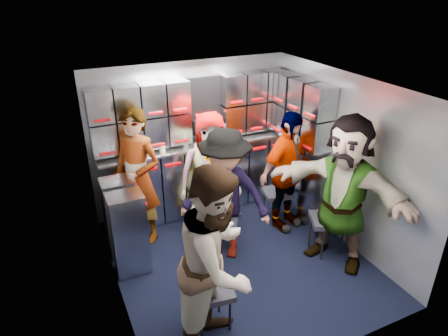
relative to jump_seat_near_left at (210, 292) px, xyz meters
name	(u,v)px	position (x,y,z in m)	size (l,w,h in m)	color
floor	(239,260)	(0.70, 0.77, -0.42)	(3.00, 3.00, 0.00)	black
wall_back	(191,137)	(0.70, 2.27, 0.63)	(2.80, 0.04, 2.10)	#999EA7
wall_left	(110,212)	(-0.70, 0.77, 0.63)	(0.04, 3.00, 2.10)	#999EA7
wall_right	(343,160)	(2.10, 0.77, 0.63)	(0.04, 3.00, 2.10)	#999EA7
ceiling	(242,87)	(0.70, 0.77, 1.68)	(2.80, 3.00, 0.02)	silver
cart_bank_back	(198,179)	(0.70, 2.06, 0.08)	(2.68, 0.38, 0.99)	#90969F
cart_bank_left	(125,225)	(-0.49, 1.33, 0.08)	(0.38, 0.76, 0.99)	#90969F
counter	(197,145)	(0.70, 2.06, 0.60)	(2.68, 0.42, 0.03)	#B2B5BA
locker_bank_back	(194,110)	(0.70, 2.12, 1.07)	(2.68, 0.28, 0.82)	#90969F
locker_bank_right	(302,111)	(1.95, 1.47, 1.07)	(0.28, 1.00, 0.82)	#90969F
right_cabinet	(300,181)	(1.95, 1.37, 0.08)	(0.28, 1.20, 1.00)	#90969F
coffee_niche	(205,108)	(0.88, 2.18, 1.05)	(0.46, 0.16, 0.84)	black
red_latch_strip	(203,159)	(0.70, 1.86, 0.46)	(2.60, 0.02, 0.03)	#A70107
jump_seat_near_left	(210,292)	(0.00, 0.00, 0.00)	(0.44, 0.43, 0.47)	black
jump_seat_mid_left	(219,217)	(0.61, 1.14, 0.00)	(0.49, 0.48, 0.47)	black
jump_seat_center	(205,194)	(0.69, 1.77, -0.02)	(0.39, 0.37, 0.44)	black
jump_seat_mid_right	(277,194)	(1.59, 1.37, -0.03)	(0.43, 0.42, 0.44)	black
jump_seat_near_right	(328,222)	(1.75, 0.49, 0.00)	(0.52, 0.50, 0.47)	black
attendant_standing	(138,178)	(-0.21, 1.72, 0.45)	(0.63, 0.41, 1.73)	black
attendant_arc_a	(218,263)	(0.00, -0.18, 0.48)	(0.88, 0.68, 1.80)	black
attendant_arc_b	(225,196)	(0.61, 0.96, 0.39)	(1.05, 0.60, 1.62)	black
attendant_arc_c	(210,173)	(0.69, 1.59, 0.39)	(0.78, 0.51, 1.61)	black
attendant_arc_d	(287,172)	(1.59, 1.19, 0.39)	(0.94, 0.39, 1.61)	black
attendant_arc_e	(343,193)	(1.75, 0.31, 0.49)	(1.68, 0.54, 1.81)	black
bottle_left	(146,145)	(-0.01, 2.01, 0.73)	(0.06, 0.06, 0.24)	white
bottle_mid	(185,138)	(0.52, 2.01, 0.74)	(0.07, 0.07, 0.25)	white
bottle_right	(223,133)	(1.07, 2.01, 0.72)	(0.06, 0.06, 0.22)	white
cup_left	(162,148)	(0.20, 2.00, 0.66)	(0.07, 0.07, 0.09)	tan
cup_right	(226,137)	(1.11, 2.00, 0.66)	(0.08, 0.08, 0.10)	tan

